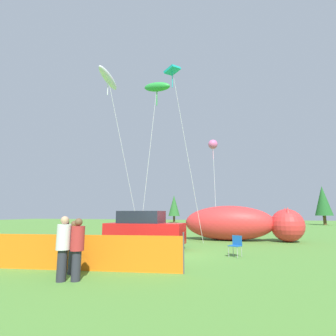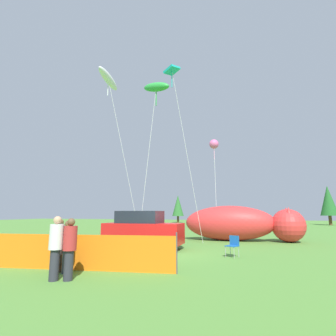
{
  "view_description": "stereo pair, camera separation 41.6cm",
  "coord_description": "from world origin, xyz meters",
  "px_view_note": "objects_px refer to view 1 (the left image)",
  "views": [
    {
      "loc": [
        3.33,
        -12.48,
        1.9
      ],
      "look_at": [
        -1.35,
        5.27,
        5.04
      ],
      "focal_mm": 28.0,
      "sensor_mm": 36.0,
      "label": 1
    },
    {
      "loc": [
        3.73,
        -12.37,
        1.9
      ],
      "look_at": [
        -1.35,
        5.27,
        5.04
      ],
      "focal_mm": 28.0,
      "sensor_mm": 36.0,
      "label": 2
    }
  ],
  "objects_px": {
    "kite_white_ghost": "(108,79)",
    "kite_green_fish": "(157,88)",
    "inflatable_cat": "(240,224)",
    "spectator_in_white_shirt": "(77,246)",
    "spectator_in_black_shirt": "(65,243)",
    "spectator_in_grey_shirt": "(63,245)",
    "kite_pink_octopus": "(213,145)",
    "folding_chair": "(236,244)",
    "kite_teal_diamond": "(173,74)",
    "parked_car": "(144,230)",
    "spectator_in_red_shirt": "(73,245)"
  },
  "relations": [
    {
      "from": "kite_white_ghost",
      "to": "kite_green_fish",
      "type": "relative_size",
      "value": 1.14
    },
    {
      "from": "inflatable_cat",
      "to": "spectator_in_white_shirt",
      "type": "height_order",
      "value": "inflatable_cat"
    },
    {
      "from": "spectator_in_black_shirt",
      "to": "spectator_in_grey_shirt",
      "type": "distance_m",
      "value": 1.13
    },
    {
      "from": "kite_pink_octopus",
      "to": "folding_chair",
      "type": "bearing_deg",
      "value": -80.08
    },
    {
      "from": "spectator_in_black_shirt",
      "to": "kite_white_ghost",
      "type": "relative_size",
      "value": 0.14
    },
    {
      "from": "inflatable_cat",
      "to": "spectator_in_black_shirt",
      "type": "distance_m",
      "value": 12.86
    },
    {
      "from": "kite_teal_diamond",
      "to": "kite_white_ghost",
      "type": "relative_size",
      "value": 0.99
    },
    {
      "from": "inflatable_cat",
      "to": "spectator_in_white_shirt",
      "type": "distance_m",
      "value": 13.21
    },
    {
      "from": "parked_car",
      "to": "kite_white_ghost",
      "type": "height_order",
      "value": "kite_white_ghost"
    },
    {
      "from": "spectator_in_grey_shirt",
      "to": "spectator_in_red_shirt",
      "type": "xyz_separation_m",
      "value": [
        -0.27,
        0.88,
        -0.09
      ]
    },
    {
      "from": "spectator_in_grey_shirt",
      "to": "kite_teal_diamond",
      "type": "xyz_separation_m",
      "value": [
        0.88,
        9.85,
        10.55
      ]
    },
    {
      "from": "spectator_in_grey_shirt",
      "to": "kite_white_ghost",
      "type": "distance_m",
      "value": 14.69
    },
    {
      "from": "spectator_in_grey_shirt",
      "to": "kite_green_fish",
      "type": "bearing_deg",
      "value": 89.69
    },
    {
      "from": "inflatable_cat",
      "to": "kite_pink_octopus",
      "type": "height_order",
      "value": "kite_pink_octopus"
    },
    {
      "from": "spectator_in_white_shirt",
      "to": "inflatable_cat",
      "type": "bearing_deg",
      "value": 69.58
    },
    {
      "from": "spectator_in_white_shirt",
      "to": "spectator_in_red_shirt",
      "type": "height_order",
      "value": "spectator_in_white_shirt"
    },
    {
      "from": "folding_chair",
      "to": "kite_green_fish",
      "type": "xyz_separation_m",
      "value": [
        -4.7,
        3.15,
        9.55
      ]
    },
    {
      "from": "spectator_in_white_shirt",
      "to": "kite_white_ghost",
      "type": "distance_m",
      "value": 14.74
    },
    {
      "from": "inflatable_cat",
      "to": "kite_white_ghost",
      "type": "xyz_separation_m",
      "value": [
        -8.89,
        -3.12,
        10.5
      ]
    },
    {
      "from": "spectator_in_black_shirt",
      "to": "folding_chair",
      "type": "bearing_deg",
      "value": 40.85
    },
    {
      "from": "folding_chair",
      "to": "spectator_in_red_shirt",
      "type": "distance_m",
      "value": 6.88
    },
    {
      "from": "spectator_in_black_shirt",
      "to": "kite_teal_diamond",
      "type": "distance_m",
      "value": 13.94
    },
    {
      "from": "spectator_in_grey_shirt",
      "to": "kite_pink_octopus",
      "type": "xyz_separation_m",
      "value": [
        3.09,
        15.04,
        6.6
      ]
    },
    {
      "from": "kite_pink_octopus",
      "to": "kite_green_fish",
      "type": "distance_m",
      "value": 7.43
    },
    {
      "from": "parked_car",
      "to": "spectator_in_red_shirt",
      "type": "bearing_deg",
      "value": -91.69
    },
    {
      "from": "spectator_in_grey_shirt",
      "to": "inflatable_cat",
      "type": "bearing_deg",
      "value": 68.27
    },
    {
      "from": "spectator_in_grey_shirt",
      "to": "kite_white_ghost",
      "type": "height_order",
      "value": "kite_white_ghost"
    },
    {
      "from": "parked_car",
      "to": "spectator_in_black_shirt",
      "type": "height_order",
      "value": "parked_car"
    },
    {
      "from": "spectator_in_red_shirt",
      "to": "kite_green_fish",
      "type": "height_order",
      "value": "kite_green_fish"
    },
    {
      "from": "parked_car",
      "to": "spectator_in_grey_shirt",
      "type": "distance_m",
      "value": 6.9
    },
    {
      "from": "spectator_in_red_shirt",
      "to": "spectator_in_white_shirt",
      "type": "bearing_deg",
      "value": -49.13
    },
    {
      "from": "inflatable_cat",
      "to": "kite_pink_octopus",
      "type": "distance_m",
      "value": 7.21
    },
    {
      "from": "folding_chair",
      "to": "spectator_in_red_shirt",
      "type": "height_order",
      "value": "spectator_in_red_shirt"
    },
    {
      "from": "spectator_in_grey_shirt",
      "to": "kite_pink_octopus",
      "type": "height_order",
      "value": "kite_pink_octopus"
    },
    {
      "from": "spectator_in_red_shirt",
      "to": "kite_teal_diamond",
      "type": "height_order",
      "value": "kite_teal_diamond"
    },
    {
      "from": "parked_car",
      "to": "spectator_in_grey_shirt",
      "type": "height_order",
      "value": "parked_car"
    },
    {
      "from": "spectator_in_black_shirt",
      "to": "kite_teal_diamond",
      "type": "bearing_deg",
      "value": 80.4
    },
    {
      "from": "folding_chair",
      "to": "inflatable_cat",
      "type": "distance_m",
      "value": 6.95
    },
    {
      "from": "spectator_in_black_shirt",
      "to": "spectator_in_red_shirt",
      "type": "xyz_separation_m",
      "value": [
        0.36,
        -0.06,
        -0.03
      ]
    },
    {
      "from": "parked_car",
      "to": "spectator_in_white_shirt",
      "type": "distance_m",
      "value": 6.78
    },
    {
      "from": "folding_chair",
      "to": "parked_car",
      "type": "bearing_deg",
      "value": -78.4
    },
    {
      "from": "kite_green_fish",
      "to": "folding_chair",
      "type": "bearing_deg",
      "value": -33.87
    },
    {
      "from": "inflatable_cat",
      "to": "kite_green_fish",
      "type": "distance_m",
      "value": 10.93
    },
    {
      "from": "inflatable_cat",
      "to": "spectator_in_white_shirt",
      "type": "xyz_separation_m",
      "value": [
        -4.61,
        -12.37,
        -0.15
      ]
    },
    {
      "from": "kite_pink_octopus",
      "to": "spectator_in_white_shirt",
      "type": "bearing_deg",
      "value": -100.31
    },
    {
      "from": "folding_chair",
      "to": "spectator_in_black_shirt",
      "type": "distance_m",
      "value": 7.11
    },
    {
      "from": "spectator_in_grey_shirt",
      "to": "kite_pink_octopus",
      "type": "bearing_deg",
      "value": 78.39
    },
    {
      "from": "spectator_in_black_shirt",
      "to": "kite_white_ghost",
      "type": "bearing_deg",
      "value": 111.17
    },
    {
      "from": "spectator_in_red_shirt",
      "to": "kite_white_ghost",
      "type": "height_order",
      "value": "kite_white_ghost"
    },
    {
      "from": "inflatable_cat",
      "to": "spectator_in_white_shirt",
      "type": "bearing_deg",
      "value": -109.85
    }
  ]
}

